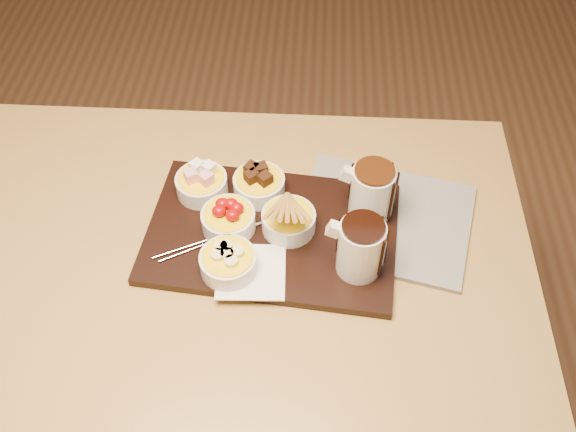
{
  "coord_description": "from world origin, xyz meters",
  "views": [
    {
      "loc": [
        0.19,
        -0.69,
        1.69
      ],
      "look_at": [
        0.15,
        0.05,
        0.81
      ],
      "focal_mm": 40.0,
      "sensor_mm": 36.0,
      "label": 1
    }
  ],
  "objects_px": {
    "bowl_strawberries": "(228,220)",
    "pitcher_dark_chocolate": "(361,248)",
    "dining_table": "(211,286)",
    "pitcher_milk_chocolate": "(372,193)",
    "newspaper": "(383,218)",
    "serving_board": "(272,233)"
  },
  "relations": [
    {
      "from": "dining_table",
      "to": "pitcher_milk_chocolate",
      "type": "bearing_deg",
      "value": 19.39
    },
    {
      "from": "serving_board",
      "to": "dining_table",
      "type": "bearing_deg",
      "value": -150.18
    },
    {
      "from": "serving_board",
      "to": "pitcher_milk_chocolate",
      "type": "relative_size",
      "value": 4.2
    },
    {
      "from": "bowl_strawberries",
      "to": "pitcher_milk_chocolate",
      "type": "xyz_separation_m",
      "value": [
        0.26,
        0.05,
        0.04
      ]
    },
    {
      "from": "dining_table",
      "to": "bowl_strawberries",
      "type": "relative_size",
      "value": 12.0
    },
    {
      "from": "pitcher_dark_chocolate",
      "to": "pitcher_milk_chocolate",
      "type": "distance_m",
      "value": 0.13
    },
    {
      "from": "pitcher_dark_chocolate",
      "to": "newspaper",
      "type": "relative_size",
      "value": 0.34
    },
    {
      "from": "dining_table",
      "to": "newspaper",
      "type": "distance_m",
      "value": 0.36
    },
    {
      "from": "serving_board",
      "to": "pitcher_milk_chocolate",
      "type": "bearing_deg",
      "value": 21.8
    },
    {
      "from": "pitcher_milk_chocolate",
      "to": "newspaper",
      "type": "xyz_separation_m",
      "value": [
        0.03,
        -0.0,
        -0.07
      ]
    },
    {
      "from": "dining_table",
      "to": "pitcher_milk_chocolate",
      "type": "relative_size",
      "value": 10.96
    },
    {
      "from": "dining_table",
      "to": "pitcher_milk_chocolate",
      "type": "distance_m",
      "value": 0.36
    },
    {
      "from": "bowl_strawberries",
      "to": "pitcher_dark_chocolate",
      "type": "bearing_deg",
      "value": -18.31
    },
    {
      "from": "bowl_strawberries",
      "to": "newspaper",
      "type": "relative_size",
      "value": 0.31
    },
    {
      "from": "bowl_strawberries",
      "to": "newspaper",
      "type": "bearing_deg",
      "value": 9.21
    },
    {
      "from": "pitcher_dark_chocolate",
      "to": "pitcher_milk_chocolate",
      "type": "height_order",
      "value": "same"
    },
    {
      "from": "serving_board",
      "to": "bowl_strawberries",
      "type": "distance_m",
      "value": 0.08
    },
    {
      "from": "bowl_strawberries",
      "to": "newspaper",
      "type": "height_order",
      "value": "bowl_strawberries"
    },
    {
      "from": "serving_board",
      "to": "pitcher_dark_chocolate",
      "type": "height_order",
      "value": "pitcher_dark_chocolate"
    },
    {
      "from": "newspaper",
      "to": "dining_table",
      "type": "bearing_deg",
      "value": -148.96
    },
    {
      "from": "pitcher_dark_chocolate",
      "to": "bowl_strawberries",
      "type": "bearing_deg",
      "value": 167.35
    },
    {
      "from": "dining_table",
      "to": "serving_board",
      "type": "relative_size",
      "value": 2.61
    }
  ]
}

